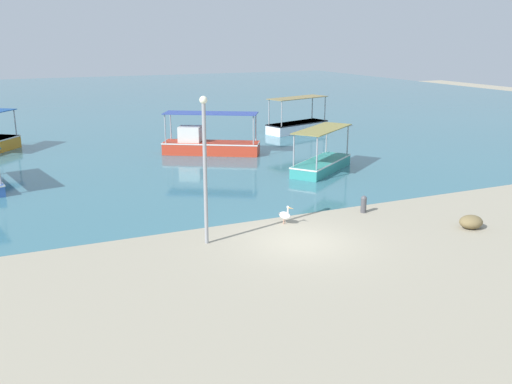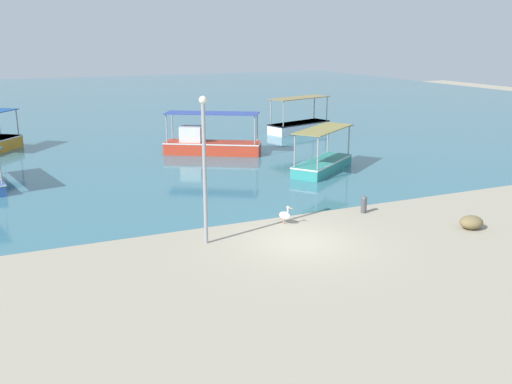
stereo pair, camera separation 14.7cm
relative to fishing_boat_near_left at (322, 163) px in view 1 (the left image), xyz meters
The scene contains 9 objects.
ground 11.65m from the fishing_boat_near_left, 124.36° to the right, with size 120.00×120.00×0.00m, color #9D947E.
harbor_water 38.95m from the fishing_boat_near_left, 99.71° to the left, with size 110.00×90.00×0.00m, color #386D7C.
fishing_boat_near_left is the anchor object (origin of this frame).
fishing_boat_far_left 8.40m from the fishing_boat_near_left, 119.84° to the left, with size 6.20×4.58×2.67m.
fishing_boat_near_right 13.57m from the fishing_boat_near_left, 67.53° to the left, with size 5.66×3.21×2.74m.
pelican 9.68m from the fishing_boat_near_left, 129.36° to the right, with size 0.48×0.77×0.80m.
lamp_post 13.08m from the fishing_boat_near_left, 139.78° to the right, with size 0.28×0.28×5.42m.
mooring_bollard 7.85m from the fishing_boat_near_left, 107.16° to the right, with size 0.26×0.26×0.76m.
net_pile 11.03m from the fishing_boat_near_left, 88.02° to the right, with size 0.97×0.82×0.54m, color brown.
Camera 1 is at (-9.72, -17.55, 7.44)m, focal length 40.00 mm.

